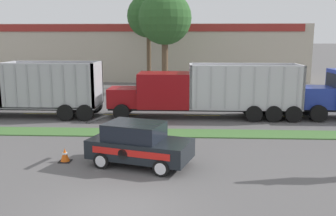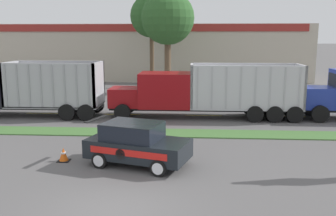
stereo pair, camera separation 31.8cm
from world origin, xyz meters
The scene contains 13 objects.
ground_plane centered at (0.00, 0.00, 0.00)m, with size 600.00×600.00×0.00m, color #5B5959.
grass_verge centered at (0.00, 9.07, 0.03)m, with size 120.00×1.70×0.06m, color #477538.
centre_line_3 centered at (-7.68, 13.92, 0.00)m, with size 2.40×0.14×0.01m, color yellow.
centre_line_4 centered at (-2.28, 13.92, 0.00)m, with size 2.40×0.14×0.01m, color yellow.
centre_line_5 centered at (3.12, 13.92, 0.00)m, with size 2.40×0.14×0.01m, color yellow.
centre_line_6 centered at (8.52, 13.92, 0.00)m, with size 2.40×0.14×0.01m, color yellow.
dump_truck_lead centered at (-9.62, 13.15, 1.57)m, with size 10.63×2.85×3.53m.
dump_truck_trail centered at (2.15, 13.35, 1.54)m, with size 12.09×2.74×3.41m.
rally_car centered at (0.16, 4.06, 0.88)m, with size 4.41×3.00×1.76m.
traffic_cone centered at (-2.94, 4.29, 0.28)m, with size 0.48×0.48×0.57m.
store_building_backdrop centered at (-4.19, 37.74, 3.27)m, with size 40.10×12.10×6.54m.
tree_behind_left centered at (0.08, 24.20, 7.22)m, with size 4.82×4.82×10.39m.
tree_behind_centre centered at (-1.76, 27.85, 7.54)m, with size 4.28×4.28×10.36m.
Camera 1 is at (2.04, -10.30, 5.07)m, focal length 40.00 mm.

